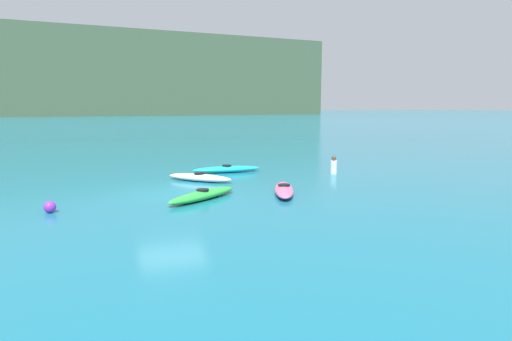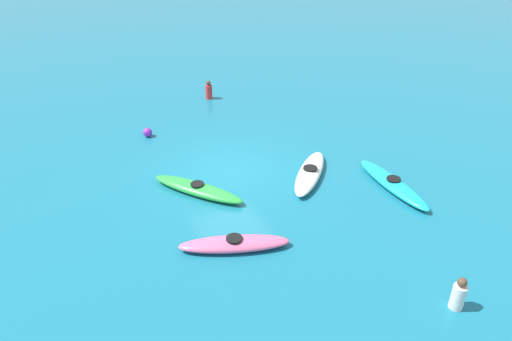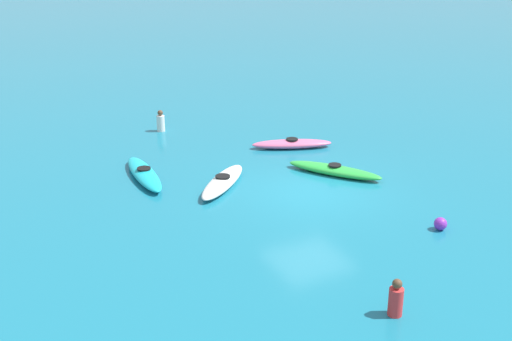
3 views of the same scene
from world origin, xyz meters
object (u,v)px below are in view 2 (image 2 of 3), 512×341
Objects in this scene: kayak_cyan at (393,184)px; person_by_kayaks at (209,91)px; kayak_pink at (234,244)px; kayak_green at (198,189)px; kayak_white at (310,173)px; person_near_shore at (459,295)px; buoy_purple at (148,132)px.

person_by_kayaks is at bearing -166.98° from kayak_cyan.
kayak_cyan is 1.13× the size of kayak_pink.
kayak_cyan is 10.50m from person_by_kayaks.
kayak_white is at bearing 78.68° from kayak_green.
kayak_green is (-0.76, -3.78, -0.00)m from kayak_white.
person_by_kayaks is at bearing -179.45° from person_near_shore.
buoy_purple is 0.41× the size of person_by_kayaks.
person_near_shore reaches higher than kayak_pink.
kayak_white is 3.12× the size of person_near_shore.
kayak_white is at bearing 120.71° from kayak_pink.
kayak_cyan is at bearing 39.42° from buoy_purple.
kayak_pink is 3.47× the size of person_by_kayaks.
kayak_green is 3.52× the size of person_near_shore.
kayak_cyan is 1.11× the size of kayak_green.
kayak_cyan is at bearing 48.12° from kayak_white.
person_near_shore is 14.95m from person_by_kayaks.
kayak_cyan is at bearing 94.60° from kayak_pink.
buoy_purple is 0.41× the size of person_near_shore.
person_by_kayaks is at bearing 155.64° from kayak_green.
kayak_white is 8.41m from person_by_kayaks.
person_near_shore is (7.31, 3.60, 0.22)m from kayak_green.
kayak_green is (-2.59, -5.83, -0.00)m from kayak_cyan.
buoy_purple is at bearing -140.58° from kayak_cyan.
kayak_pink and kayak_green have the same top height.
person_by_kayaks is (-14.95, -0.14, 0.00)m from person_near_shore.
kayak_green is at bearing -24.36° from person_by_kayaks.
buoy_purple is at bearing -144.01° from kayak_white.
kayak_pink is 7.92m from buoy_purple.
person_by_kayaks is at bearing 161.61° from kayak_pink.
kayak_green is 3.52× the size of person_by_kayaks.
person_near_shore is (4.72, -2.22, 0.22)m from kayak_cyan.
person_by_kayaks is (-8.40, -0.32, 0.22)m from kayak_white.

